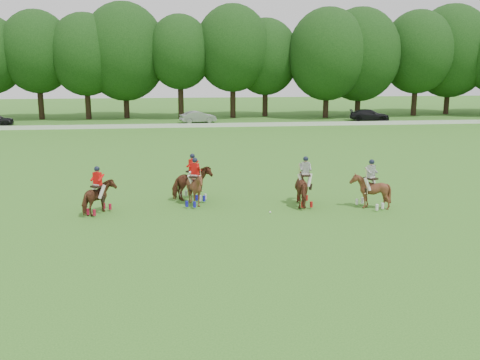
{
  "coord_description": "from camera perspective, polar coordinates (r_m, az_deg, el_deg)",
  "views": [
    {
      "loc": [
        -0.64,
        -20.73,
        6.9
      ],
      "look_at": [
        2.32,
        4.2,
        1.4
      ],
      "focal_mm": 40.0,
      "sensor_mm": 36.0,
      "label": 1
    }
  ],
  "objects": [
    {
      "name": "polo_stripe_a",
      "position": [
        26.48,
        6.94,
        -0.81
      ],
      "size": [
        1.33,
        2.17,
        2.47
      ],
      "color": "#452212",
      "rests_on": "ground"
    },
    {
      "name": "ground",
      "position": [
        21.86,
        -4.78,
        -6.09
      ],
      "size": [
        180.0,
        180.0,
        0.0
      ],
      "primitive_type": "plane",
      "color": "#2C671D",
      "rests_on": "ground"
    },
    {
      "name": "polo_red_b",
      "position": [
        27.48,
        -5.05,
        -0.35
      ],
      "size": [
        2.22,
        2.25,
        2.41
      ],
      "color": "#452212",
      "rests_on": "ground"
    },
    {
      "name": "polo_red_c",
      "position": [
        26.39,
        -4.79,
        -0.89
      ],
      "size": [
        1.89,
        1.98,
        2.4
      ],
      "color": "#452212",
      "rests_on": "ground"
    },
    {
      "name": "polo_ball",
      "position": [
        25.19,
        3.24,
        -3.45
      ],
      "size": [
        0.09,
        0.09,
        0.09
      ],
      "primitive_type": "sphere",
      "color": "white",
      "rests_on": "ground"
    },
    {
      "name": "car_right",
      "position": [
        67.74,
        13.64,
        6.75
      ],
      "size": [
        5.11,
        3.13,
        1.38
      ],
      "primitive_type": "imported",
      "rotation": [
        0.0,
        0.0,
        1.3
      ],
      "color": "black",
      "rests_on": "ground"
    },
    {
      "name": "tree_line",
      "position": [
        68.8,
        -6.19,
        13.39
      ],
      "size": [
        117.98,
        14.32,
        14.75
      ],
      "color": "black",
      "rests_on": "ground"
    },
    {
      "name": "polo_red_a",
      "position": [
        25.74,
        -14.86,
        -1.75
      ],
      "size": [
        1.67,
        1.99,
        2.26
      ],
      "color": "#452212",
      "rests_on": "ground"
    },
    {
      "name": "car_mid",
      "position": [
        63.59,
        -4.51,
        6.71
      ],
      "size": [
        4.43,
        2.53,
        1.38
      ],
      "primitive_type": "imported",
      "rotation": [
        0.0,
        0.0,
        1.84
      ],
      "color": "#9A9A9F",
      "rests_on": "ground"
    },
    {
      "name": "polo_stripe_b",
      "position": [
        26.57,
        13.72,
        -1.11
      ],
      "size": [
        1.96,
        2.03,
        2.4
      ],
      "color": "#452212",
      "rests_on": "ground"
    },
    {
      "name": "boundary_rail",
      "position": [
        59.12,
        -6.14,
        5.8
      ],
      "size": [
        120.0,
        0.1,
        0.44
      ],
      "primitive_type": "cube",
      "color": "white",
      "rests_on": "ground"
    }
  ]
}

